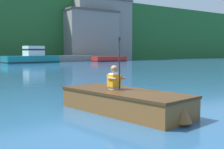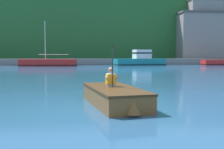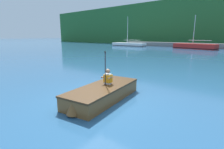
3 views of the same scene
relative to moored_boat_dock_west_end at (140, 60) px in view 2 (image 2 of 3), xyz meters
The scene contains 10 objects.
ground_plane 30.52m from the moored_boat_dock_west_end, 103.73° to the right, with size 300.00×300.00×0.00m, color #28567F.
shoreline_ridge 20.32m from the moored_boat_dock_west_end, 111.48° to the left, with size 120.00×20.00×10.84m.
waterfront_office_block_center 16.19m from the moored_boat_dock_west_end, 37.84° to the left, with size 9.26×9.46×8.45m.
waterfront_apartment_right 19.42m from the moored_boat_dock_west_end, 36.30° to the left, with size 10.93×10.45×10.75m.
marina_dock 8.12m from the moored_boat_dock_west_end, 153.19° to the left, with size 44.59×2.40×0.90m.
moored_boat_dock_west_end is the anchor object (origin of this frame).
moored_boat_dock_west_inner 11.56m from the moored_boat_dock_west_end, ahead, with size 5.16×1.85×0.77m.
moored_boat_dock_center_near 12.31m from the moored_boat_dock_west_end, behind, with size 7.44×3.11×5.84m.
rowboat_foreground 30.42m from the moored_boat_dock_west_end, 103.76° to the right, with size 1.80×3.56×0.52m.
person_paddler 30.08m from the moored_boat_dock_west_end, 104.04° to the right, with size 0.39×0.37×1.26m.
Camera 2 is at (-1.01, -8.02, 1.49)m, focal length 45.00 mm.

